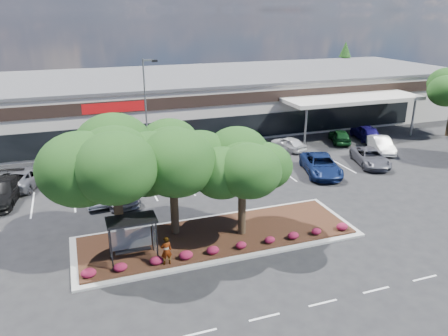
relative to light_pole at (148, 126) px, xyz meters
name	(u,v)px	position (x,y,z in m)	size (l,w,h in m)	color
ground	(273,265)	(3.97, -16.54, -4.49)	(160.00, 160.00, 0.00)	black
retail_store	(156,101)	(4.04, 17.37, -1.33)	(80.40, 25.20, 6.25)	beige
landscape_island	(218,236)	(1.97, -12.54, -4.36)	(18.00, 6.00, 0.26)	#A8A8A3
lane_markings	(214,196)	(3.83, -6.12, -4.48)	(33.12, 20.06, 0.01)	silver
shrub_row	(229,247)	(1.97, -14.64, -3.98)	(17.00, 0.80, 0.50)	maroon
bus_shelter	(131,227)	(-3.53, -13.59, -2.18)	(2.75, 1.55, 2.59)	black
island_tree_west	(116,187)	(-4.03, -12.04, -0.28)	(7.20, 7.20, 7.89)	#123C13
island_tree_mid	(173,180)	(-0.53, -11.34, -0.57)	(6.60, 6.60, 7.32)	#123C13
island_tree_east	(242,186)	(3.47, -12.84, -0.98)	(5.80, 5.80, 6.50)	#123C13
conifer_north_east	(344,69)	(37.97, 27.46, 0.01)	(3.96, 3.96, 9.00)	#123C13
person_waiting	(166,251)	(-1.87, -14.84, -3.36)	(0.63, 0.41, 1.73)	#594C47
light_pole	(148,126)	(0.00, 0.00, 0.00)	(1.42, 0.71, 10.11)	#A8A8A3
car_0	(2,191)	(-11.60, -1.68, -3.64)	(2.38, 5.85, 1.70)	black
car_1	(94,192)	(-5.07, -3.92, -3.76)	(1.54, 4.42, 1.45)	silver
car_2	(119,189)	(-3.18, -4.08, -3.66)	(2.32, 5.71, 1.66)	slate
car_3	(190,169)	(3.23, -1.42, -3.73)	(1.61, 4.60, 1.52)	navy
car_4	(260,166)	(9.07, -3.16, -3.63)	(2.40, 5.90, 1.71)	slate
car_5	(237,160)	(7.78, -0.88, -3.65)	(2.34, 5.75, 1.67)	maroon
car_6	(321,165)	(14.36, -4.56, -3.65)	(2.77, 6.02, 1.67)	navy
car_7	(370,157)	(19.99, -4.06, -3.74)	(2.50, 5.42, 1.51)	#5A5A62
car_8	(381,145)	(23.56, -1.06, -3.71)	(1.66, 4.75, 1.56)	silver
car_9	(27,176)	(-10.09, 1.31, -3.72)	(2.55, 5.53, 1.54)	#5A5A61
car_11	(115,159)	(-2.63, 3.60, -3.81)	(1.43, 4.09, 1.35)	maroon
car_13	(204,158)	(5.22, 1.17, -3.81)	(1.89, 4.66, 1.35)	maroon
car_14	(241,141)	(10.52, 5.12, -3.74)	(1.78, 4.41, 1.50)	black
car_15	(288,143)	(14.90, 2.71, -3.78)	(1.68, 4.17, 1.42)	silver
car_16	(340,136)	(21.48, 3.22, -3.74)	(1.77, 4.40, 1.50)	#12441B
car_17	(366,132)	(24.96, 3.36, -3.65)	(1.98, 4.91, 1.67)	navy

